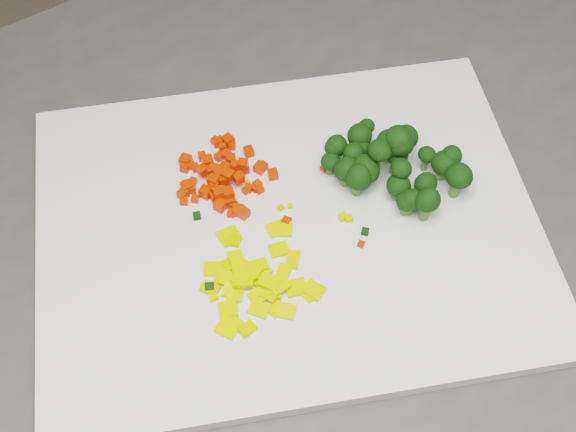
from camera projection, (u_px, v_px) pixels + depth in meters
counter_block at (288, 393)px, 1.13m from camera, size 1.11×0.78×0.90m
cutting_board at (288, 226)px, 0.74m from camera, size 0.56×0.51×0.01m
carrot_pile at (224, 173)px, 0.75m from camera, size 0.10×0.10×0.03m
pepper_pile at (258, 270)px, 0.70m from camera, size 0.12×0.12×0.02m
broccoli_pile at (394, 157)px, 0.74m from camera, size 0.12×0.12×0.06m
carrot_cube_0 at (195, 199)px, 0.75m from camera, size 0.01×0.01×0.01m
carrot_cube_1 at (220, 205)px, 0.74m from camera, size 0.01×0.01×0.01m
carrot_cube_2 at (217, 142)px, 0.79m from camera, size 0.01×0.01×0.01m
carrot_cube_3 at (183, 194)px, 0.75m from camera, size 0.01×0.01×0.01m
carrot_cube_4 at (257, 185)px, 0.76m from camera, size 0.01×0.01×0.01m
carrot_cube_5 at (211, 170)px, 0.76m from camera, size 0.01×0.01×0.01m
carrot_cube_6 at (214, 188)px, 0.75m from camera, size 0.01×0.01×0.01m
carrot_cube_7 at (214, 181)px, 0.75m from camera, size 0.01×0.01×0.01m
carrot_cube_8 at (229, 193)px, 0.74m from camera, size 0.01×0.01×0.01m
carrot_cube_9 at (184, 201)px, 0.75m from camera, size 0.01×0.01×0.01m
carrot_cube_10 at (255, 188)px, 0.75m from camera, size 0.01×0.01×0.01m
carrot_cube_11 at (195, 168)px, 0.77m from camera, size 0.01×0.01×0.01m
carrot_cube_12 at (260, 189)px, 0.75m from camera, size 0.01×0.01×0.01m
carrot_cube_13 at (191, 166)px, 0.77m from camera, size 0.01×0.01×0.01m
carrot_cube_14 at (207, 167)px, 0.77m from camera, size 0.01×0.01×0.01m
carrot_cube_15 at (219, 157)px, 0.78m from camera, size 0.01×0.01×0.01m
carrot_cube_16 at (239, 178)px, 0.75m from camera, size 0.01×0.01×0.01m
carrot_cube_17 at (228, 140)px, 0.79m from camera, size 0.01×0.01×0.01m
carrot_cube_18 at (224, 179)px, 0.75m from camera, size 0.01×0.01×0.01m
carrot_cube_19 at (243, 164)px, 0.76m from camera, size 0.01×0.01×0.01m
carrot_cube_20 at (193, 181)px, 0.76m from camera, size 0.01×0.01×0.01m
carrot_cube_21 at (208, 161)px, 0.76m from camera, size 0.01×0.01×0.01m
carrot_cube_22 at (248, 188)px, 0.75m from camera, size 0.01×0.01×0.01m
carrot_cube_23 at (186, 160)px, 0.77m from camera, size 0.01×0.01×0.01m
carrot_cube_24 at (220, 141)px, 0.79m from camera, size 0.01×0.01×0.01m
carrot_cube_25 at (218, 177)px, 0.75m from camera, size 0.01×0.01×0.01m
carrot_cube_26 at (231, 213)px, 0.74m from camera, size 0.01×0.01×0.01m
carrot_cube_27 at (212, 179)px, 0.75m from camera, size 0.01×0.01×0.01m
carrot_cube_28 at (239, 176)px, 0.76m from camera, size 0.01×0.01×0.01m
carrot_cube_29 at (273, 174)px, 0.76m from camera, size 0.01×0.01×0.01m
carrot_cube_30 at (184, 163)px, 0.77m from camera, size 0.01×0.01×0.01m
carrot_cube_31 at (220, 173)px, 0.75m from camera, size 0.01×0.01×0.01m
carrot_cube_32 at (187, 185)px, 0.76m from camera, size 0.01×0.01×0.01m
carrot_cube_33 at (249, 152)px, 0.78m from camera, size 0.01×0.01×0.01m
carrot_cube_34 at (215, 197)px, 0.75m from camera, size 0.01×0.01×0.01m
carrot_cube_35 at (208, 190)px, 0.75m from camera, size 0.01×0.01×0.01m
carrot_cube_36 at (214, 185)px, 0.75m from camera, size 0.01×0.01×0.01m
carrot_cube_37 at (235, 165)px, 0.76m from camera, size 0.01×0.01×0.01m
carrot_cube_38 at (234, 205)px, 0.74m from camera, size 0.01×0.01×0.01m
carrot_cube_39 at (263, 166)px, 0.77m from camera, size 0.01×0.01×0.01m
carrot_cube_40 at (203, 170)px, 0.76m from camera, size 0.01×0.01×0.01m
carrot_cube_41 at (232, 146)px, 0.78m from camera, size 0.01×0.01×0.01m
carrot_cube_42 at (210, 172)px, 0.76m from camera, size 0.01×0.01×0.01m
carrot_cube_43 at (219, 193)px, 0.75m from camera, size 0.01×0.01×0.01m
carrot_cube_44 at (208, 171)px, 0.76m from camera, size 0.01×0.01×0.01m
carrot_cube_45 at (215, 141)px, 0.79m from camera, size 0.01×0.01×0.01m
carrot_cube_46 at (225, 169)px, 0.77m from camera, size 0.01×0.01×0.01m
carrot_cube_47 at (202, 156)px, 0.78m from camera, size 0.01×0.01×0.01m
carrot_cube_48 at (185, 168)px, 0.77m from camera, size 0.01×0.01×0.01m
carrot_cube_49 at (223, 147)px, 0.78m from camera, size 0.01×0.01×0.01m
carrot_cube_50 at (226, 155)px, 0.78m from camera, size 0.01×0.01×0.01m
carrot_cube_51 at (218, 193)px, 0.74m from camera, size 0.01×0.01×0.01m
carrot_cube_52 at (238, 210)px, 0.74m from camera, size 0.01×0.01×0.01m
carrot_cube_53 at (245, 169)px, 0.77m from camera, size 0.01×0.01×0.01m
carrot_cube_54 at (246, 190)px, 0.75m from camera, size 0.01×0.01×0.01m
carrot_cube_55 at (220, 192)px, 0.74m from camera, size 0.01×0.01×0.01m
carrot_cube_56 at (228, 175)px, 0.75m from camera, size 0.01×0.01×0.01m
carrot_cube_57 at (191, 188)px, 0.75m from camera, size 0.01×0.01×0.01m
carrot_cube_58 at (187, 187)px, 0.75m from camera, size 0.01×0.01×0.01m
carrot_cube_59 at (227, 199)px, 0.75m from camera, size 0.01×0.01×0.01m
carrot_cube_60 at (231, 159)px, 0.77m from camera, size 0.01×0.01×0.01m
carrot_cube_61 at (260, 168)px, 0.77m from camera, size 0.01×0.01×0.01m
carrot_cube_62 at (214, 169)px, 0.76m from camera, size 0.01×0.01×0.01m
carrot_cube_63 at (244, 213)px, 0.74m from camera, size 0.01×0.01×0.01m
carrot_cube_64 at (230, 201)px, 0.74m from camera, size 0.01×0.01×0.01m
carrot_cube_65 at (206, 192)px, 0.75m from camera, size 0.01×0.01×0.01m
pepper_chunk_0 at (230, 265)px, 0.71m from camera, size 0.02×0.01×0.01m
pepper_chunk_1 at (296, 288)px, 0.69m from camera, size 0.02×0.02×0.01m
pepper_chunk_2 at (270, 282)px, 0.69m from camera, size 0.02×0.02×0.00m
pepper_chunk_3 at (236, 259)px, 0.71m from camera, size 0.02×0.02×0.00m
pepper_chunk_4 at (272, 292)px, 0.69m from camera, size 0.02×0.02×0.01m
pepper_chunk_5 at (213, 269)px, 0.71m from camera, size 0.02×0.02×0.01m
pepper_chunk_6 at (293, 260)px, 0.71m from camera, size 0.02×0.02×0.00m
pepper_chunk_7 at (247, 329)px, 0.67m from camera, size 0.02×0.01×0.01m
pepper_chunk_8 at (276, 229)px, 0.73m from camera, size 0.02×0.02×0.01m
pepper_chunk_9 at (314, 291)px, 0.69m from camera, size 0.02×0.02×0.01m
pepper_chunk_10 at (278, 284)px, 0.69m from camera, size 0.02×0.02×0.01m
pepper_chunk_11 at (241, 278)px, 0.69m from camera, size 0.02×0.02×0.01m
pepper_chunk_12 at (260, 271)px, 0.70m from camera, size 0.02×0.02×0.01m
pepper_chunk_13 at (260, 266)px, 0.70m from camera, size 0.02×0.02×0.01m
pepper_chunk_14 at (310, 291)px, 0.69m from camera, size 0.02×0.02×0.01m
pepper_chunk_15 at (222, 278)px, 0.70m from camera, size 0.02×0.02×0.01m
pepper_chunk_16 at (270, 290)px, 0.69m from camera, size 0.03×0.03×0.01m
pepper_chunk_17 at (229, 236)px, 0.73m from camera, size 0.02×0.02×0.01m
pepper_chunk_18 at (286, 311)px, 0.68m from camera, size 0.02×0.02×0.01m
pepper_chunk_19 at (228, 310)px, 0.68m from camera, size 0.02×0.02×0.01m
pepper_chunk_20 at (229, 326)px, 0.67m from camera, size 0.03×0.03×0.01m
pepper_chunk_21 at (250, 270)px, 0.70m from camera, size 0.02×0.02×0.01m
pepper_chunk_22 at (210, 289)px, 0.69m from camera, size 0.02×0.02×0.01m
pepper_chunk_23 at (276, 309)px, 0.68m from camera, size 0.02×0.01×0.00m
pepper_chunk_24 at (232, 240)px, 0.72m from camera, size 0.02×0.02×0.01m
pepper_chunk_25 at (241, 274)px, 0.70m from camera, size 0.02×0.02×0.01m
pepper_chunk_26 at (283, 229)px, 0.73m from camera, size 0.02×0.02×0.01m
pepper_chunk_27 at (243, 279)px, 0.69m from camera, size 0.02×0.02×0.01m
pepper_chunk_28 at (235, 294)px, 0.69m from camera, size 0.02×0.02×0.01m
pepper_chunk_29 at (259, 296)px, 0.69m from camera, size 0.02×0.01×0.01m
pepper_chunk_30 at (279, 250)px, 0.72m from camera, size 0.02×0.02×0.01m
pepper_chunk_31 at (224, 279)px, 0.70m from camera, size 0.02×0.02×0.01m
pepper_chunk_32 at (259, 309)px, 0.68m from camera, size 0.02×0.02×0.00m
pepper_chunk_33 at (233, 291)px, 0.69m from camera, size 0.02×0.02×0.01m
pepper_chunk_34 at (257, 279)px, 0.70m from camera, size 0.02×0.02×0.01m
pepper_chunk_35 at (283, 272)px, 0.70m from camera, size 0.02×0.02×0.00m
broccoli_floret_0 at (442, 167)px, 0.75m from camera, size 0.03×0.03×0.03m
broccoli_floret_1 at (365, 133)px, 0.78m from camera, size 0.02×0.02×0.03m
broccoli_floret_2 at (400, 172)px, 0.73m from camera, size 0.03×0.03×0.03m
broccoli_floret_3 at (388, 148)px, 0.75m from camera, size 0.04×0.04×0.03m
broccoli_floret_4 at (457, 182)px, 0.74m from camera, size 0.04×0.04×0.04m
broccoli_floret_5 at (399, 150)px, 0.74m from camera, size 0.04×0.04×0.04m
broccoli_floret_6 at (346, 173)px, 0.75m from camera, size 0.03×0.03×0.03m
broccoli_floret_7 at (396, 146)px, 0.74m from camera, size 0.04×0.04×0.04m
broccoli_floret_8 at (426, 206)px, 0.72m from camera, size 0.03×0.03×0.04m
broccoli_floret_9 at (425, 160)px, 0.76m from camera, size 0.02×0.02×0.03m
broccoli_floret_10 at (358, 141)px, 0.77m from camera, size 0.03×0.03×0.04m
broccoli_floret_11 at (395, 161)px, 0.76m from camera, size 0.03×0.03×0.03m
broccoli_floret_12 at (330, 165)px, 0.76m from camera, size 0.03×0.03×0.02m
broccoli_floret_13 at (449, 162)px, 0.76m from camera, size 0.03×0.03×0.03m
broccoli_floret_14 at (333, 152)px, 0.76m from camera, size 0.03×0.03×0.03m
broccoli_floret_15 at (410, 204)px, 0.73m from camera, size 0.03×0.03×0.03m
broccoli_floret_16 at (378, 157)px, 0.74m from camera, size 0.03×0.03×0.04m
broccoli_floret_17 at (424, 187)px, 0.74m from camera, size 0.03×0.03×0.03m
broccoli_floret_18 at (352, 159)px, 0.76m from camera, size 0.03×0.03×0.03m
broccoli_floret_19 at (336, 151)px, 0.77m from camera, size 0.03×0.03×0.03m
broccoli_floret_20 at (357, 181)px, 0.74m from camera, size 0.04×0.04×0.03m
broccoli_floret_21 at (358, 147)px, 0.77m from camera, size 0.03×0.03×0.03m
broccoli_floret_22 at (405, 205)px, 0.73m from camera, size 0.03×0.03×0.03m
broccoli_floret_23 at (364, 173)px, 0.75m from camera, size 0.04×0.04×0.03m
broccoli_floret_24 at (397, 189)px, 0.74m from camera, size 0.03×0.03×0.03m
broccoli_floret_25 at (404, 143)px, 0.77m from camera, size 0.03×0.03×0.04m
broccoli_floret_26 at (359, 153)px, 0.77m from camera, size 0.03×0.03×0.03m
stray_bit_0 at (365, 232)px, 0.73m from camera, size 0.01×0.01×0.00m
stray_bit_1 at (213, 297)px, 0.69m from camera, size 0.01×0.01×0.00m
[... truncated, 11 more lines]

